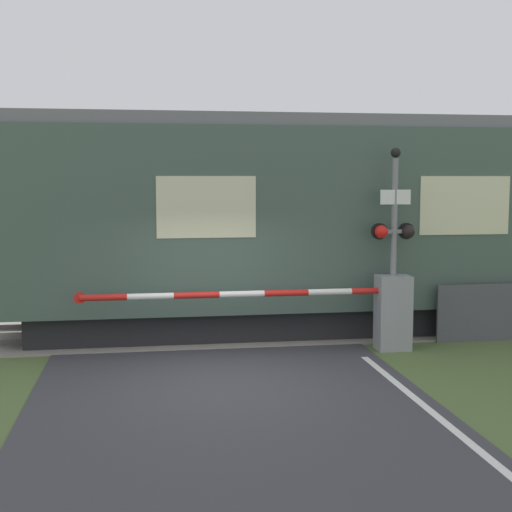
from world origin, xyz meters
name	(u,v)px	position (x,y,z in m)	size (l,w,h in m)	color
ground_plane	(223,381)	(0.00, 0.00, 0.00)	(80.00, 80.00, 0.00)	#4C6033
track_bed	(204,330)	(0.00, 3.58, 0.02)	(36.00, 3.20, 0.13)	gray
train	(434,222)	(4.87, 3.58, 2.20)	(17.90, 2.92, 4.31)	black
crossing_barrier	(370,310)	(2.83, 1.54, 0.75)	(5.94, 0.44, 1.36)	gray
signal_post	(394,236)	(3.31, 1.68, 2.07)	(0.81, 0.26, 3.66)	gray
roadside_fence	(505,312)	(5.67, 1.94, 0.55)	(2.77, 0.06, 1.10)	#4C4C51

